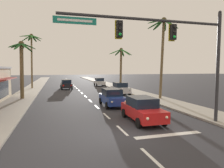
{
  "coord_description": "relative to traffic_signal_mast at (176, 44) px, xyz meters",
  "views": [
    {
      "loc": [
        -3.72,
        -10.12,
        3.66
      ],
      "look_at": [
        1.39,
        8.0,
        2.2
      ],
      "focal_mm": 32.04,
      "sensor_mm": 36.0,
      "label": 1
    }
  ],
  "objects": [
    {
      "name": "sedan_parked_mid_kerb",
      "position": [
        1.88,
        30.75,
        -4.32
      ],
      "size": [
        2.02,
        4.48,
        1.68
      ],
      "color": "silver",
      "rests_on": "ground"
    },
    {
      "name": "sidewalk_left",
      "position": [
        -11.15,
        19.32,
        -5.1
      ],
      "size": [
        3.2,
        110.0,
        0.14
      ],
      "primitive_type": "cube",
      "color": "#9E998E",
      "rests_on": "ground"
    },
    {
      "name": "sedan_parked_nearest_kerb",
      "position": [
        1.78,
        16.2,
        -4.32
      ],
      "size": [
        1.98,
        4.46,
        1.68
      ],
      "color": "silver",
      "rests_on": "ground"
    },
    {
      "name": "palm_right_third",
      "position": [
        4.6,
        24.51,
        0.05
      ],
      "size": [
        4.52,
        4.67,
        7.49
      ],
      "color": "brown",
      "rests_on": "ground"
    },
    {
      "name": "traffic_signal_mast",
      "position": [
        0.0,
        0.0,
        0.0
      ],
      "size": [
        10.49,
        0.41,
        7.39
      ],
      "color": "#2D2D33",
      "rests_on": "ground"
    },
    {
      "name": "lane_markings",
      "position": [
        -2.94,
        19.89,
        -5.17
      ],
      "size": [
        4.28,
        88.83,
        0.01
      ],
      "color": "silver",
      "rests_on": "ground"
    },
    {
      "name": "palm_left_third",
      "position": [
        -11.1,
        27.69,
        2.3
      ],
      "size": [
        3.86,
        3.74,
        9.84
      ],
      "color": "brown",
      "rests_on": "ground"
    },
    {
      "name": "palm_right_second",
      "position": [
        5.08,
        10.4,
        1.97
      ],
      "size": [
        4.02,
        3.84,
        9.61
      ],
      "color": "brown",
      "rests_on": "ground"
    },
    {
      "name": "sedan_lead_at_stop_bar",
      "position": [
        -1.33,
        1.79,
        -4.32
      ],
      "size": [
        2.01,
        4.47,
        1.68
      ],
      "color": "red",
      "rests_on": "ground"
    },
    {
      "name": "sedan_oncoming_far",
      "position": [
        -5.29,
        25.8,
        -4.32
      ],
      "size": [
        2.06,
        4.49,
        1.68
      ],
      "color": "black",
      "rests_on": "ground"
    },
    {
      "name": "sedan_third_in_queue",
      "position": [
        -1.78,
        7.91,
        -4.32
      ],
      "size": [
        1.97,
        4.46,
        1.68
      ],
      "color": "navy",
      "rests_on": "ground"
    },
    {
      "name": "sidewalk_right",
      "position": [
        4.45,
        19.32,
        -5.1
      ],
      "size": [
        3.2,
        110.0,
        0.14
      ],
      "primitive_type": "cube",
      "color": "#9E998E",
      "rests_on": "ground"
    },
    {
      "name": "palm_left_second",
      "position": [
        -10.85,
        14.54,
        -0.58
      ],
      "size": [
        3.05,
        3.09,
        6.86
      ],
      "color": "brown",
      "rests_on": "ground"
    },
    {
      "name": "ground_plane",
      "position": [
        -3.35,
        -0.68,
        -5.17
      ],
      "size": [
        220.0,
        220.0,
        0.0
      ],
      "primitive_type": "plane",
      "color": "#2D2D33"
    }
  ]
}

